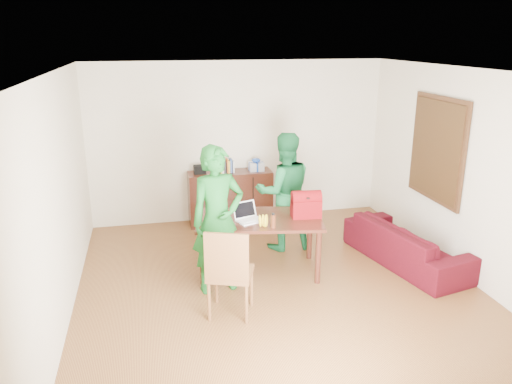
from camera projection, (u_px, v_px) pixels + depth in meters
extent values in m
cube|color=#492112|center=(279.00, 294.00, 6.33)|extent=(5.00, 5.50, 0.10)
cube|color=white|center=(283.00, 67.00, 5.49)|extent=(5.00, 5.50, 0.10)
cube|color=beige|center=(238.00, 141.00, 8.51)|extent=(5.00, 0.10, 2.70)
cube|color=beige|center=(392.00, 309.00, 3.30)|extent=(5.00, 0.10, 2.70)
cube|color=beige|center=(53.00, 203.00, 5.38)|extent=(0.10, 5.50, 2.70)
cube|color=beige|center=(472.00, 176.00, 6.43)|extent=(0.10, 5.50, 2.70)
cube|color=#3F2614|center=(437.00, 149.00, 7.00)|extent=(0.04, 1.28, 1.48)
cube|color=#482915|center=(435.00, 149.00, 7.00)|extent=(0.01, 1.18, 1.36)
cube|color=black|center=(230.00, 197.00, 8.47)|extent=(1.40, 0.45, 0.90)
cube|color=black|center=(200.00, 169.00, 8.21)|extent=(0.20, 0.14, 0.14)
cube|color=silver|center=(256.00, 166.00, 8.41)|extent=(0.24, 0.22, 0.14)
ellipsoid|color=#1A45AA|center=(256.00, 160.00, 8.38)|extent=(0.14, 0.14, 0.07)
cube|color=black|center=(259.00, 220.00, 6.61)|extent=(1.77, 1.20, 0.04)
cylinder|color=black|center=(203.00, 259.00, 6.33)|extent=(0.07, 0.07, 0.73)
cylinder|color=black|center=(318.00, 257.00, 6.39)|extent=(0.07, 0.07, 0.73)
cylinder|color=black|center=(206.00, 236.00, 7.06)|extent=(0.07, 0.07, 0.73)
cylinder|color=black|center=(310.00, 235.00, 7.11)|extent=(0.07, 0.07, 0.73)
cube|color=brown|center=(230.00, 274.00, 5.65)|extent=(0.62, 0.61, 0.06)
cube|color=brown|center=(226.00, 257.00, 5.36)|extent=(0.47, 0.20, 0.56)
imported|color=#145D1E|center=(218.00, 220.00, 6.09)|extent=(0.76, 0.59, 1.86)
imported|color=#166633|center=(284.00, 192.00, 7.34)|extent=(0.87, 0.68, 1.76)
cube|color=white|center=(250.00, 221.00, 6.48)|extent=(0.38, 0.32, 0.02)
cube|color=black|center=(250.00, 212.00, 6.45)|extent=(0.34, 0.18, 0.21)
cylinder|color=#512412|center=(273.00, 220.00, 6.24)|extent=(0.07, 0.07, 0.19)
cube|color=maroon|center=(306.00, 207.00, 6.61)|extent=(0.40, 0.26, 0.28)
imported|color=#370A07|center=(407.00, 244.00, 7.00)|extent=(1.18, 2.08, 0.57)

